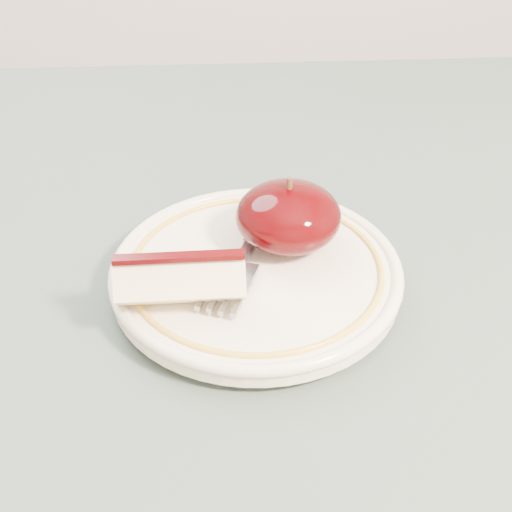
{
  "coord_description": "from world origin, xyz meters",
  "views": [
    {
      "loc": [
        -0.06,
        -0.34,
        1.07
      ],
      "look_at": [
        -0.04,
        0.04,
        0.78
      ],
      "focal_mm": 50.0,
      "sensor_mm": 36.0,
      "label": 1
    }
  ],
  "objects": [
    {
      "name": "plate",
      "position": [
        -0.04,
        0.04,
        0.76
      ],
      "size": [
        0.2,
        0.2,
        0.02
      ],
      "color": "beige",
      "rests_on": "table"
    },
    {
      "name": "apple_wedge",
      "position": [
        -0.09,
        0.01,
        0.79
      ],
      "size": [
        0.08,
        0.04,
        0.04
      ],
      "rotation": [
        0.0,
        0.0,
        0.02
      ],
      "color": "beige",
      "rests_on": "plate"
    },
    {
      "name": "fork",
      "position": [
        -0.04,
        0.06,
        0.77
      ],
      "size": [
        0.07,
        0.16,
        0.0
      ],
      "rotation": [
        0.0,
        0.0,
        1.22
      ],
      "color": "gray",
      "rests_on": "plate"
    },
    {
      "name": "apple_half",
      "position": [
        -0.02,
        0.07,
        0.79
      ],
      "size": [
        0.07,
        0.07,
        0.05
      ],
      "color": "black",
      "rests_on": "plate"
    },
    {
      "name": "table",
      "position": [
        0.0,
        0.0,
        0.66
      ],
      "size": [
        0.9,
        0.9,
        0.75
      ],
      "color": "brown",
      "rests_on": "ground"
    }
  ]
}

